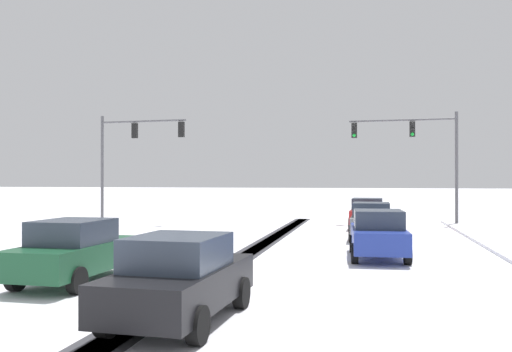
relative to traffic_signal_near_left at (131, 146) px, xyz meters
name	(u,v)px	position (x,y,z in m)	size (l,w,h in m)	color
ground_plane	(16,348)	(8.53, -22.91, -4.62)	(300.00, 300.00, 0.00)	white
wheel_track_left_lane	(263,246)	(9.92, -9.39, -4.62)	(0.76, 29.73, 0.01)	#38383D
wheel_track_right_lane	(258,246)	(9.71, -9.39, -4.62)	(0.80, 29.73, 0.01)	#38383D
traffic_signal_near_left	(131,146)	(0.00, 0.00, 0.00)	(5.58, 0.61, 6.50)	#56565B
traffic_signal_near_right	(418,145)	(16.85, 2.23, 0.02)	(6.15, 0.58, 6.50)	#56565B
car_red_lead	(368,213)	(13.99, -0.71, -3.81)	(1.96, 4.16, 1.62)	red
car_grey_second	(371,221)	(14.14, -6.10, -3.81)	(1.88, 4.12, 1.62)	slate
car_blue_third	(378,234)	(14.32, -11.92, -3.81)	(1.99, 4.18, 1.62)	#233899
car_dark_green_fourth	(75,251)	(6.65, -17.86, -3.81)	(1.93, 4.15, 1.62)	#194C2D
car_black_fifth	(180,278)	(10.56, -20.94, -3.81)	(1.99, 4.18, 1.62)	black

